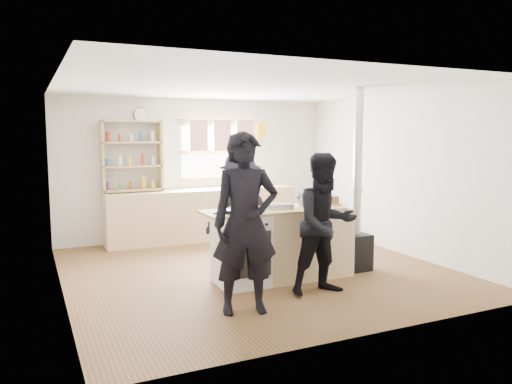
% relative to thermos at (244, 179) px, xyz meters
% --- Properties ---
extents(ground, '(5.00, 5.00, 0.01)m').
position_rel_thermos_xyz_m(ground, '(-0.79, -2.22, -1.06)').
color(ground, brown).
rests_on(ground, ground).
extents(back_counter, '(3.40, 0.55, 0.90)m').
position_rel_thermos_xyz_m(back_counter, '(-0.79, 0.00, -0.61)').
color(back_counter, '#D2B57E').
rests_on(back_counter, ground).
extents(shelving_unit, '(1.00, 0.28, 1.20)m').
position_rel_thermos_xyz_m(shelving_unit, '(-1.99, 0.12, 0.45)').
color(shelving_unit, tan).
rests_on(shelving_unit, back_counter).
extents(thermos, '(0.10, 0.10, 0.32)m').
position_rel_thermos_xyz_m(thermos, '(0.00, 0.00, 0.00)').
color(thermos, silver).
rests_on(thermos, back_counter).
extents(cooking_island, '(1.97, 0.64, 0.93)m').
position_rel_thermos_xyz_m(cooking_island, '(-0.65, -2.77, -0.59)').
color(cooking_island, silver).
rests_on(cooking_island, ground).
extents(skillet_greens, '(0.35, 0.35, 0.05)m').
position_rel_thermos_xyz_m(skillet_greens, '(-1.32, -2.94, -0.10)').
color(skillet_greens, black).
rests_on(skillet_greens, cooking_island).
extents(roast_tray, '(0.40, 0.35, 0.06)m').
position_rel_thermos_xyz_m(roast_tray, '(-0.71, -2.76, -0.09)').
color(roast_tray, silver).
rests_on(roast_tray, cooking_island).
extents(stockpot_stove, '(0.25, 0.25, 0.20)m').
position_rel_thermos_xyz_m(stockpot_stove, '(-1.10, -2.61, -0.04)').
color(stockpot_stove, silver).
rests_on(stockpot_stove, cooking_island).
extents(stockpot_counter, '(0.29, 0.29, 0.22)m').
position_rel_thermos_xyz_m(stockpot_counter, '(-0.27, -2.76, -0.03)').
color(stockpot_counter, silver).
rests_on(stockpot_counter, cooking_island).
extents(bread_board, '(0.32, 0.27, 0.12)m').
position_rel_thermos_xyz_m(bread_board, '(0.04, -2.79, -0.08)').
color(bread_board, tan).
rests_on(bread_board, cooking_island).
extents(flue_heater, '(0.35, 0.35, 2.50)m').
position_rel_thermos_xyz_m(flue_heater, '(0.48, -2.80, -0.41)').
color(flue_heater, black).
rests_on(flue_heater, ground).
extents(person_near_left, '(0.77, 0.59, 1.90)m').
position_rel_thermos_xyz_m(person_near_left, '(-1.58, -3.67, -0.11)').
color(person_near_left, black).
rests_on(person_near_left, ground).
extents(person_near_right, '(0.82, 0.65, 1.66)m').
position_rel_thermos_xyz_m(person_near_right, '(-0.48, -3.49, -0.23)').
color(person_near_right, black).
rests_on(person_near_right, ground).
extents(person_far, '(1.11, 0.73, 1.61)m').
position_rel_thermos_xyz_m(person_far, '(-0.89, -1.93, -0.25)').
color(person_far, black).
rests_on(person_far, ground).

